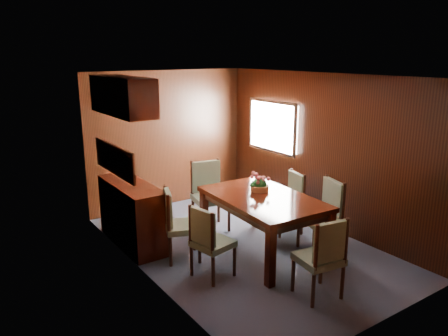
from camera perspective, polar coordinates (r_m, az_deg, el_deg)
ground at (r=6.35m, az=2.61°, el=-10.16°), size 4.50×4.50×0.00m
room_shell at (r=6.06m, az=0.10°, el=4.83°), size 3.06×4.52×2.41m
sideboard at (r=6.42m, az=-11.86°, el=-5.87°), size 0.48×1.40×0.90m
dining_table at (r=5.94m, az=5.10°, el=-4.75°), size 1.17×1.79×0.81m
chair_left_near at (r=5.32m, az=-2.03°, el=-9.20°), size 0.50×0.51×0.93m
chair_left_far at (r=5.82m, az=-6.19°, el=-6.87°), size 0.58×0.59×0.97m
chair_right_near at (r=6.17m, az=13.07°, el=-5.57°), size 0.58×0.59×1.03m
chair_right_far at (r=6.75m, az=8.58°, el=-4.00°), size 0.52×0.54×0.94m
chair_head at (r=5.01m, az=12.82°, el=-10.93°), size 0.52×0.50×0.97m
chair_foot at (r=6.82m, az=-2.02°, el=-3.02°), size 0.59×0.58×1.07m
flower_centerpiece at (r=6.10m, az=4.70°, el=-1.81°), size 0.27×0.27×0.27m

